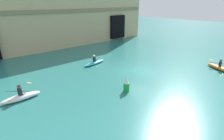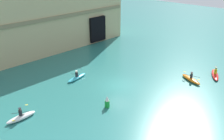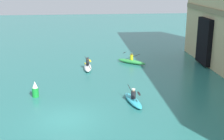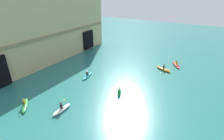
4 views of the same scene
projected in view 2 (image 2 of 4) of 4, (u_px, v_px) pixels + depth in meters
name	position (u px, v px, depth m)	size (l,w,h in m)	color
ground_plane	(118.00, 85.00, 29.56)	(120.00, 120.00, 0.00)	#28706B
cliff_bluff	(25.00, 9.00, 37.27)	(34.27, 8.03, 13.83)	tan
kayak_orange	(191.00, 79.00, 30.49)	(1.92, 3.21, 1.16)	orange
kayak_red	(215.00, 74.00, 31.76)	(3.47, 2.39, 1.17)	red
kayak_white	(21.00, 117.00, 23.09)	(2.85, 0.74, 1.22)	white
kayak_cyan	(77.00, 77.00, 30.99)	(3.21, 1.24, 1.17)	#33B2C6
marker_buoy	(107.00, 102.00, 24.89)	(0.50, 0.50, 1.26)	green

